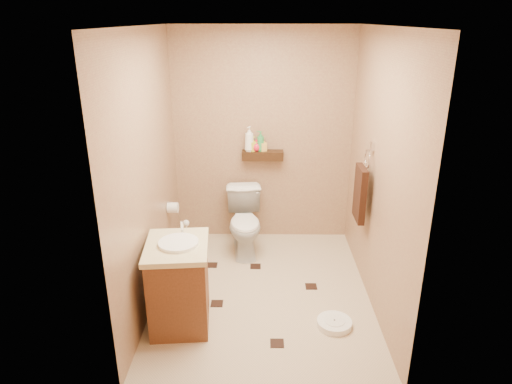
{
  "coord_description": "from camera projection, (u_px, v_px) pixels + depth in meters",
  "views": [
    {
      "loc": [
        -0.02,
        -3.73,
        2.46
      ],
      "look_at": [
        -0.06,
        0.25,
        0.93
      ],
      "focal_mm": 32.0,
      "sensor_mm": 36.0,
      "label": 1
    }
  ],
  "objects": [
    {
      "name": "wall_left",
      "position": [
        148.0,
        173.0,
        3.95
      ],
      "size": [
        0.04,
        2.5,
        2.4
      ],
      "primitive_type": "cube",
      "color": "#A17E5C",
      "rests_on": "ground"
    },
    {
      "name": "wall_front",
      "position": [
        264.0,
        239.0,
        2.77
      ],
      "size": [
        2.0,
        0.04,
        2.4
      ],
      "primitive_type": "cube",
      "color": "#A17E5C",
      "rests_on": "ground"
    },
    {
      "name": "bottle_a",
      "position": [
        249.0,
        139.0,
        5.03
      ],
      "size": [
        0.14,
        0.14,
        0.28
      ],
      "primitive_type": "imported",
      "rotation": [
        0.0,
        0.0,
        5.9
      ],
      "color": "white",
      "rests_on": "wall_shelf"
    },
    {
      "name": "towel_ring",
      "position": [
        361.0,
        191.0,
        4.25
      ],
      "size": [
        0.12,
        0.3,
        0.76
      ],
      "color": "silver",
      "rests_on": "wall_right"
    },
    {
      "name": "bottle_b",
      "position": [
        253.0,
        144.0,
        5.05
      ],
      "size": [
        0.1,
        0.1,
        0.16
      ],
      "primitive_type": "imported",
      "rotation": [
        0.0,
        0.0,
        2.19
      ],
      "color": "yellow",
      "rests_on": "wall_shelf"
    },
    {
      "name": "ground",
      "position": [
        262.0,
        292.0,
        4.37
      ],
      "size": [
        2.5,
        2.5,
        0.0
      ],
      "primitive_type": "plane",
      "color": "beige",
      "rests_on": "ground"
    },
    {
      "name": "floor_accents",
      "position": [
        264.0,
        295.0,
        4.31
      ],
      "size": [
        1.18,
        1.35,
        0.01
      ],
      "color": "black",
      "rests_on": "ground"
    },
    {
      "name": "wall_back",
      "position": [
        263.0,
        138.0,
        5.1
      ],
      "size": [
        2.0,
        0.04,
        2.4
      ],
      "primitive_type": "cube",
      "color": "#A17E5C",
      "rests_on": "ground"
    },
    {
      "name": "wall_right",
      "position": [
        379.0,
        174.0,
        3.93
      ],
      "size": [
        0.04,
        2.5,
        2.4
      ],
      "primitive_type": "cube",
      "color": "#A17E5C",
      "rests_on": "ground"
    },
    {
      "name": "bottle_e",
      "position": [
        263.0,
        145.0,
        5.05
      ],
      "size": [
        0.08,
        0.08,
        0.14
      ],
      "primitive_type": "imported",
      "rotation": [
        0.0,
        0.0,
        3.49
      ],
      "color": "#E8B44D",
      "rests_on": "wall_shelf"
    },
    {
      "name": "toilet",
      "position": [
        245.0,
        222.0,
        5.02
      ],
      "size": [
        0.45,
        0.72,
        0.7
      ],
      "primitive_type": "imported",
      "rotation": [
        0.0,
        0.0,
        0.09
      ],
      "color": "white",
      "rests_on": "ground"
    },
    {
      "name": "toilet_brush",
      "position": [
        187.0,
        244.0,
        4.97
      ],
      "size": [
        0.1,
        0.1,
        0.44
      ],
      "color": "#1B6C69",
      "rests_on": "ground"
    },
    {
      "name": "bathroom_scale",
      "position": [
        334.0,
        323.0,
        3.88
      ],
      "size": [
        0.35,
        0.35,
        0.06
      ],
      "rotation": [
        0.0,
        0.0,
        0.22
      ],
      "color": "white",
      "rests_on": "ground"
    },
    {
      "name": "bottle_c",
      "position": [
        256.0,
        145.0,
        5.05
      ],
      "size": [
        0.14,
        0.14,
        0.13
      ],
      "primitive_type": "imported",
      "rotation": [
        0.0,
        0.0,
        1.03
      ],
      "color": "red",
      "rests_on": "wall_shelf"
    },
    {
      "name": "bottle_d",
      "position": [
        261.0,
        141.0,
        5.04
      ],
      "size": [
        0.09,
        0.09,
        0.23
      ],
      "primitive_type": "imported",
      "rotation": [
        0.0,
        0.0,
        4.7
      ],
      "color": "#2F8F49",
      "rests_on": "wall_shelf"
    },
    {
      "name": "vanity",
      "position": [
        179.0,
        283.0,
        3.81
      ],
      "size": [
        0.56,
        0.65,
        0.86
      ],
      "rotation": [
        0.0,
        0.0,
        0.09
      ],
      "color": "brown",
      "rests_on": "ground"
    },
    {
      "name": "wall_shelf",
      "position": [
        263.0,
        155.0,
        5.09
      ],
      "size": [
        0.46,
        0.14,
        0.1
      ],
      "primitive_type": "cube",
      "color": "#331E0E",
      "rests_on": "wall_back"
    },
    {
      "name": "toilet_paper",
      "position": [
        173.0,
        208.0,
        4.77
      ],
      "size": [
        0.12,
        0.11,
        0.12
      ],
      "color": "white",
      "rests_on": "wall_left"
    },
    {
      "name": "ceiling",
      "position": [
        264.0,
        26.0,
        3.51
      ],
      "size": [
        2.0,
        2.5,
        0.02
      ],
      "primitive_type": "cube",
      "color": "silver",
      "rests_on": "wall_back"
    }
  ]
}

